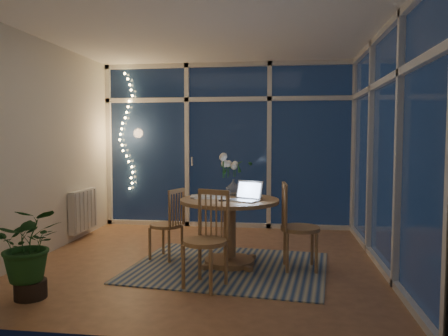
{
  "coord_description": "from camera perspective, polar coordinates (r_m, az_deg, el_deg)",
  "views": [
    {
      "loc": [
        0.85,
        -4.91,
        1.43
      ],
      "look_at": [
        0.17,
        0.25,
        1.06
      ],
      "focal_mm": 35.0,
      "sensor_mm": 36.0,
      "label": 1
    }
  ],
  "objects": [
    {
      "name": "newspapers",
      "position": [
        4.99,
        -2.07,
        -3.77
      ],
      "size": [
        0.38,
        0.31,
        0.01
      ],
      "primitive_type": "cube",
      "rotation": [
        0.0,
        0.0,
        0.13
      ],
      "color": "silver",
      "rests_on": "dining_table"
    },
    {
      "name": "neighbour_roof",
      "position": [
        13.44,
        5.24,
        7.28
      ],
      "size": [
        7.0,
        3.0,
        2.2
      ],
      "primitive_type": "cube",
      "color": "#303239",
      "rests_on": "ground"
    },
    {
      "name": "wall_back",
      "position": [
        6.96,
        0.54,
        2.95
      ],
      "size": [
        4.0,
        0.04,
        2.6
      ],
      "primitive_type": "cube",
      "color": "white",
      "rests_on": "floor"
    },
    {
      "name": "laptop",
      "position": [
        4.68,
        2.59,
        -2.93
      ],
      "size": [
        0.4,
        0.39,
        0.23
      ],
      "primitive_type": null,
      "rotation": [
        0.0,
        0.0,
        -0.48
      ],
      "color": "silver",
      "rests_on": "dining_table"
    },
    {
      "name": "phone",
      "position": [
        4.69,
        -0.1,
        -4.27
      ],
      "size": [
        0.11,
        0.07,
        0.01
      ],
      "primitive_type": "cube",
      "rotation": [
        0.0,
        0.0,
        0.17
      ],
      "color": "black",
      "rests_on": "dining_table"
    },
    {
      "name": "chair_left",
      "position": [
        5.19,
        -7.6,
        -7.18
      ],
      "size": [
        0.5,
        0.5,
        0.85
      ],
      "primitive_type": "cube",
      "rotation": [
        0.0,
        0.0,
        -1.91
      ],
      "color": "#A37349",
      "rests_on": "floor"
    },
    {
      "name": "wall_right",
      "position": [
        5.05,
        20.74,
        2.29
      ],
      "size": [
        0.04,
        4.0,
        2.6
      ],
      "primitive_type": "cube",
      "color": "white",
      "rests_on": "floor"
    },
    {
      "name": "wall_left",
      "position": [
        5.68,
        -22.59,
        2.41
      ],
      "size": [
        0.04,
        4.0,
        2.6
      ],
      "primitive_type": "cube",
      "color": "white",
      "rests_on": "floor"
    },
    {
      "name": "window_wall_right",
      "position": [
        5.04,
        20.3,
        2.3
      ],
      "size": [
        0.1,
        4.0,
        2.6
      ],
      "primitive_type": "cube",
      "color": "silver",
      "rests_on": "floor"
    },
    {
      "name": "floor",
      "position": [
        5.18,
        -2.23,
        -11.99
      ],
      "size": [
        4.0,
        4.0,
        0.0
      ],
      "primitive_type": "plane",
      "color": "#8E5F3E",
      "rests_on": "ground"
    },
    {
      "name": "garden_shrubs",
      "position": [
        8.53,
        -3.65,
        -2.59
      ],
      "size": [
        0.9,
        0.9,
        0.9
      ],
      "primitive_type": "sphere",
      "color": "black",
      "rests_on": "ground"
    },
    {
      "name": "potted_plant",
      "position": [
        4.29,
        -24.06,
        -10.47
      ],
      "size": [
        0.67,
        0.63,
        0.76
      ],
      "primitive_type": "imported",
      "rotation": [
        0.0,
        0.0,
        0.37
      ],
      "color": "#1B4D20",
      "rests_on": "floor"
    },
    {
      "name": "chair_front",
      "position": [
        4.18,
        -2.51,
        -9.27
      ],
      "size": [
        0.56,
        0.56,
        0.94
      ],
      "primitive_type": "cube",
      "rotation": [
        0.0,
        0.0,
        -0.36
      ],
      "color": "#A37349",
      "rests_on": "floor"
    },
    {
      "name": "ceiling",
      "position": [
        5.12,
        -2.31,
        17.23
      ],
      "size": [
        4.0,
        4.0,
        0.0
      ],
      "primitive_type": "plane",
      "color": "white",
      "rests_on": "wall_back"
    },
    {
      "name": "dining_table",
      "position": [
        4.92,
        0.73,
        -8.37
      ],
      "size": [
        1.22,
        1.22,
        0.75
      ],
      "primitive_type": "cylinder",
      "rotation": [
        0.0,
        0.0,
        -0.12
      ],
      "color": "#A37349",
      "rests_on": "floor"
    },
    {
      "name": "chair_right",
      "position": [
        4.8,
        9.94,
        -7.49
      ],
      "size": [
        0.47,
        0.47,
        0.96
      ],
      "primitive_type": "cube",
      "rotation": [
        0.0,
        0.0,
        1.65
      ],
      "color": "#A37349",
      "rests_on": "floor"
    },
    {
      "name": "bowl",
      "position": [
        4.85,
        4.21,
        -3.85
      ],
      "size": [
        0.17,
        0.17,
        0.04
      ],
      "primitive_type": "imported",
      "rotation": [
        0.0,
        0.0,
        -0.12
      ],
      "color": "silver",
      "rests_on": "dining_table"
    },
    {
      "name": "window_wall_back",
      "position": [
        6.92,
        0.5,
        2.94
      ],
      "size": [
        4.0,
        0.1,
        2.6
      ],
      "primitive_type": "cube",
      "color": "silver",
      "rests_on": "floor"
    },
    {
      "name": "flower_vase",
      "position": [
        5.15,
        1.22,
        -2.41
      ],
      "size": [
        0.22,
        0.22,
        0.21
      ],
      "primitive_type": "imported",
      "rotation": [
        0.0,
        0.0,
        -0.12
      ],
      "color": "white",
      "rests_on": "dining_table"
    },
    {
      "name": "garden_fence",
      "position": [
        10.46,
        2.89,
        1.1
      ],
      "size": [
        11.0,
        0.08,
        1.8
      ],
      "primitive_type": "cube",
      "color": "#351E13",
      "rests_on": "ground"
    },
    {
      "name": "rug",
      "position": [
        4.91,
        0.59,
        -12.81
      ],
      "size": [
        2.27,
        1.9,
        0.01
      ],
      "primitive_type": "cube",
      "rotation": [
        0.0,
        0.0,
        -0.12
      ],
      "color": "#B8B395",
      "rests_on": "floor"
    },
    {
      "name": "wall_front",
      "position": [
        3.04,
        -8.72,
        1.54
      ],
      "size": [
        4.0,
        0.04,
        2.6
      ],
      "primitive_type": "cube",
      "color": "white",
      "rests_on": "floor"
    },
    {
      "name": "garden_patio",
      "position": [
        10.03,
        5.49,
        -4.55
      ],
      "size": [
        12.0,
        6.0,
        0.1
      ],
      "primitive_type": "cube",
      "color": "black",
      "rests_on": "ground"
    },
    {
      "name": "radiator",
      "position": [
        6.53,
        -17.93,
        -5.25
      ],
      "size": [
        0.1,
        0.7,
        0.58
      ],
      "primitive_type": "cube",
      "color": "silver",
      "rests_on": "wall_left"
    },
    {
      "name": "fairy_lights",
      "position": [
        7.24,
        -12.7,
        4.67
      ],
      "size": [
        0.24,
        0.1,
        1.85
      ],
      "primitive_type": null,
      "color": "#FFCA66",
      "rests_on": "window_wall_back"
    }
  ]
}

